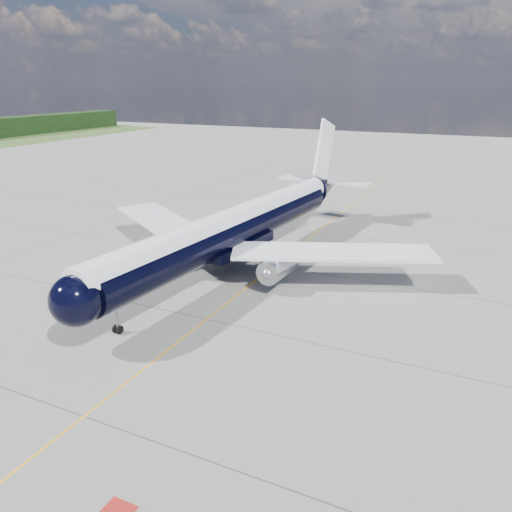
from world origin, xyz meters
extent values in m
plane|color=gray|center=(0.00, 30.00, 0.00)|extent=(320.00, 320.00, 0.00)
cube|color=#FEB00D|center=(0.00, 25.00, 0.00)|extent=(0.16, 160.00, 0.01)
cylinder|color=black|center=(-3.74, 22.09, 4.46)|extent=(7.74, 40.57, 4.04)
sphere|color=black|center=(-5.70, 0.93, 4.46)|extent=(4.39, 4.39, 4.04)
cone|color=black|center=(-1.44, 46.95, 5.10)|extent=(4.71, 7.78, 4.04)
cylinder|color=white|center=(-3.74, 22.09, 5.47)|extent=(7.05, 42.61, 3.15)
cube|color=black|center=(-5.72, 0.72, 5.05)|extent=(2.66, 1.50, 0.58)
cube|color=white|center=(-14.70, 24.70, 3.51)|extent=(19.97, 15.64, 0.34)
cube|color=white|center=(7.51, 22.65, 3.51)|extent=(20.87, 12.78, 0.34)
cube|color=black|center=(-3.74, 22.09, 2.97)|extent=(5.42, 10.99, 1.06)
cylinder|color=silver|center=(-10.82, 20.61, 2.28)|extent=(2.82, 5.09, 2.38)
cylinder|color=silver|center=(2.94, 19.33, 2.28)|extent=(2.82, 5.09, 2.38)
sphere|color=gray|center=(-11.02, 18.38, 2.28)|extent=(1.27, 1.27, 1.17)
sphere|color=gray|center=(2.73, 17.11, 2.28)|extent=(1.27, 1.27, 1.17)
cube|color=white|center=(-10.80, 20.82, 3.08)|extent=(0.55, 3.41, 1.17)
cube|color=white|center=(2.96, 19.55, 3.08)|extent=(0.55, 3.41, 1.17)
cube|color=white|center=(-1.49, 46.42, 10.52)|extent=(0.96, 6.74, 9.06)
cube|color=white|center=(-1.44, 46.95, 5.95)|extent=(14.07, 4.66, 0.23)
cylinder|color=gray|center=(-5.36, 4.63, 1.33)|extent=(0.21, 0.21, 2.23)
cylinder|color=black|center=(-5.57, 4.65, 0.37)|extent=(0.26, 0.76, 0.74)
cylinder|color=black|center=(-5.15, 4.61, 0.37)|extent=(0.26, 0.76, 0.74)
cylinder|color=gray|center=(-6.98, 23.99, 1.43)|extent=(0.30, 0.30, 2.02)
cylinder|color=gray|center=(-0.21, 23.36, 1.43)|extent=(0.30, 0.30, 2.02)
cylinder|color=black|center=(-7.04, 23.40, 0.58)|extent=(0.58, 1.21, 1.17)
cylinder|color=black|center=(-6.93, 24.57, 0.58)|extent=(0.58, 1.21, 1.17)
cylinder|color=black|center=(-0.26, 22.78, 0.58)|extent=(0.58, 1.21, 1.17)
cylinder|color=black|center=(-0.16, 23.94, 0.58)|extent=(0.58, 1.21, 1.17)
camera|label=1|loc=(21.03, -24.04, 19.87)|focal=35.00mm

